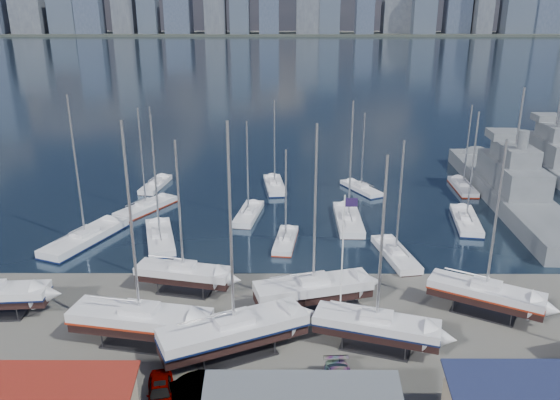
{
  "coord_description": "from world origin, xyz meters",
  "views": [
    {
      "loc": [
        -1.3,
        -51.89,
        26.44
      ],
      "look_at": [
        -1.52,
        8.0,
        5.47
      ],
      "focal_mm": 35.0,
      "sensor_mm": 36.0,
      "label": 1
    }
  ],
  "objects_px": {
    "car_a": "(160,392)",
    "flagpole": "(343,255)",
    "naval_ship_east": "(509,190)",
    "naval_ship_west": "(550,162)"
  },
  "relations": [
    {
      "from": "naval_ship_east",
      "to": "flagpole",
      "type": "relative_size",
      "value": 3.52
    },
    {
      "from": "naval_ship_west",
      "to": "naval_ship_east",
      "type": "bearing_deg",
      "value": 141.79
    },
    {
      "from": "naval_ship_west",
      "to": "flagpole",
      "type": "xyz_separation_m",
      "value": [
        -41.08,
        -50.0,
        5.56
      ]
    },
    {
      "from": "naval_ship_east",
      "to": "car_a",
      "type": "relative_size",
      "value": 9.62
    },
    {
      "from": "naval_ship_east",
      "to": "flagpole",
      "type": "distance_m",
      "value": 44.47
    },
    {
      "from": "flagpole",
      "to": "naval_ship_east",
      "type": "bearing_deg",
      "value": 50.76
    },
    {
      "from": "naval_ship_west",
      "to": "flagpole",
      "type": "bearing_deg",
      "value": 142.14
    },
    {
      "from": "naval_ship_east",
      "to": "naval_ship_west",
      "type": "height_order",
      "value": "naval_ship_east"
    },
    {
      "from": "naval_ship_west",
      "to": "car_a",
      "type": "bearing_deg",
      "value": 138.68
    },
    {
      "from": "car_a",
      "to": "flagpole",
      "type": "xyz_separation_m",
      "value": [
        13.72,
        9.04,
        6.45
      ]
    }
  ]
}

